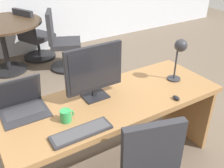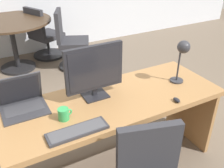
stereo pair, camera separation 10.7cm
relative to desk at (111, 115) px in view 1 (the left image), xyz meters
The scene contains 11 objects.
ground 1.56m from the desk, 90.00° to the left, with size 12.00×12.00×0.00m, color #6B5B4C.
desk is the anchor object (origin of this frame).
monitor 0.46m from the desk, 152.39° to the left, with size 0.48×0.16×0.44m.
laptop 0.75m from the desk, 164.45° to the left, with size 0.34×0.28×0.26m.
keyboard 0.55m from the desk, 144.79° to the right, with size 0.42×0.13×0.02m.
mouse 0.56m from the desk, 37.24° to the right, with size 0.04×0.07×0.03m.
desk_lamp 0.81m from the desk, ahead, with size 0.12×0.14×0.40m.
coffee_mug 0.52m from the desk, 165.93° to the right, with size 0.10×0.08×0.09m.
meeting_table 2.57m from the desk, 98.92° to the left, with size 1.24×1.24×0.80m.
meeting_chair_near 2.22m from the desk, 79.27° to the left, with size 0.62×0.61×0.94m.
meeting_chair_far 2.80m from the desk, 86.97° to the left, with size 0.62×0.61×0.90m.
Camera 1 is at (-0.93, -1.48, 1.87)m, focal length 40.99 mm.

